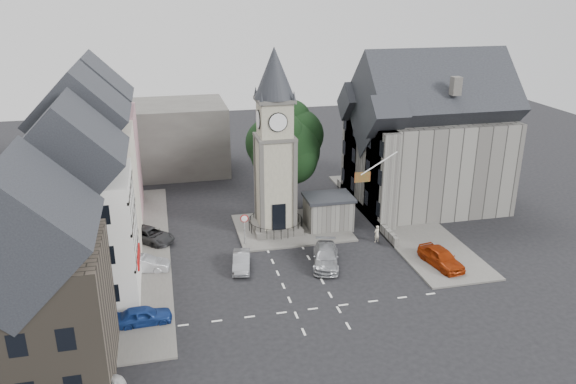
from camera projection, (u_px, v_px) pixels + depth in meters
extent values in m
plane|color=black|center=(297.00, 271.00, 43.61)|extent=(120.00, 120.00, 0.00)
cube|color=#595651|center=(133.00, 253.00, 46.43)|extent=(6.00, 30.00, 0.14)
cube|color=#595651|center=(399.00, 218.00, 53.42)|extent=(6.00, 26.00, 0.14)
cube|color=#595651|center=(292.00, 228.00, 51.20)|extent=(10.00, 8.00, 0.16)
cube|color=silver|center=(316.00, 308.00, 38.58)|extent=(20.00, 8.00, 0.01)
cube|color=#4C4944|center=(276.00, 226.00, 50.79)|extent=(4.20, 4.20, 0.70)
torus|color=black|center=(275.00, 219.00, 50.54)|extent=(4.86, 4.86, 0.06)
cube|color=gray|center=(275.00, 181.00, 49.28)|extent=(3.00, 3.00, 8.00)
cube|color=black|center=(279.00, 217.00, 48.93)|extent=(1.20, 0.25, 2.40)
cube|color=#4C4944|center=(275.00, 137.00, 47.89)|extent=(3.30, 3.30, 0.25)
cube|color=gray|center=(275.00, 119.00, 47.33)|extent=(2.70, 2.70, 3.20)
cylinder|color=white|center=(278.00, 122.00, 46.05)|extent=(1.50, 0.12, 1.50)
cube|color=#4C4944|center=(274.00, 100.00, 46.77)|extent=(3.10, 3.10, 0.30)
cone|color=black|center=(274.00, 72.00, 45.99)|extent=(3.40, 3.40, 4.20)
cube|color=#595652|center=(328.00, 213.00, 50.98)|extent=(4.00, 3.00, 2.80)
cube|color=black|center=(329.00, 197.00, 50.44)|extent=(4.30, 3.30, 0.25)
cylinder|color=black|center=(285.00, 187.00, 55.14)|extent=(0.70, 0.70, 4.40)
cylinder|color=black|center=(245.00, 232.00, 47.52)|extent=(0.10, 0.10, 2.50)
cone|color=#A50C0C|center=(244.00, 219.00, 47.00)|extent=(0.70, 0.06, 0.70)
cone|color=white|center=(244.00, 219.00, 46.98)|extent=(0.54, 0.04, 0.54)
cube|color=#B37B85|center=(98.00, 163.00, 53.22)|extent=(7.50, 7.00, 10.00)
cube|color=beige|center=(90.00, 192.00, 45.91)|extent=(7.50, 7.00, 10.00)
cube|color=silver|center=(80.00, 238.00, 38.78)|extent=(7.50, 7.00, 9.00)
cube|color=#423B31|center=(33.00, 317.00, 30.41)|extent=(8.00, 7.00, 8.00)
cube|color=#4C4944|center=(139.00, 139.00, 65.26)|extent=(20.00, 10.00, 8.00)
cube|color=#595652|center=(427.00, 161.00, 55.46)|extent=(14.00, 10.00, 9.00)
cube|color=#595652|center=(382.00, 177.00, 50.96)|extent=(1.60, 4.40, 9.00)
cube|color=#595652|center=(356.00, 155.00, 57.35)|extent=(1.60, 4.40, 9.00)
cube|color=#595652|center=(364.00, 209.00, 54.53)|extent=(0.40, 16.00, 0.90)
cylinder|color=white|center=(379.00, 163.00, 46.51)|extent=(3.17, 0.10, 1.89)
plane|color=#B21414|center=(363.00, 177.00, 46.60)|extent=(1.40, 0.00, 1.40)
imported|color=navy|center=(143.00, 316.00, 36.62)|extent=(3.73, 1.62, 1.25)
imported|color=#ABAEB4|center=(144.00, 264.00, 43.38)|extent=(3.98, 1.94, 1.26)
imported|color=#2E2E30|center=(150.00, 235.00, 48.37)|extent=(4.67, 4.64, 1.25)
imported|color=gray|center=(241.00, 261.00, 43.85)|extent=(1.94, 3.91, 1.23)
imported|color=#989BA0|center=(326.00, 257.00, 44.35)|extent=(3.24, 5.23, 1.41)
imported|color=#962908|center=(441.00, 258.00, 44.12)|extent=(2.53, 4.70, 1.52)
imported|color=beige|center=(377.00, 234.00, 48.30)|extent=(0.65, 0.54, 1.53)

